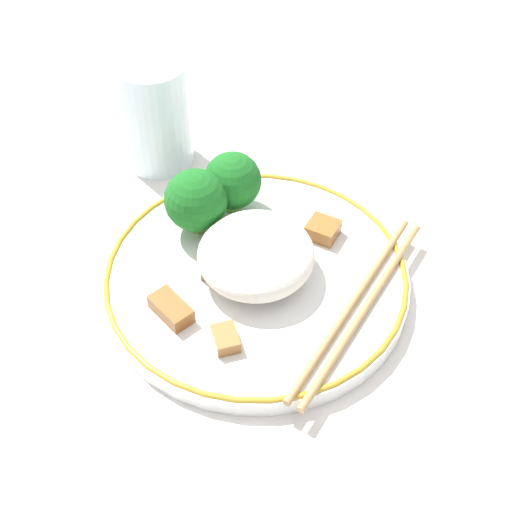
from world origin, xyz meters
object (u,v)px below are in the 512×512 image
(broccoli_back_center, at_px, (196,201))
(chopsticks, at_px, (359,306))
(plate, at_px, (256,277))
(broccoli_back_left, at_px, (233,181))
(drinking_glass, at_px, (155,113))

(broccoli_back_center, distance_m, chopsticks, 0.16)
(plate, xyz_separation_m, broccoli_back_left, (-0.07, -0.04, 0.04))
(broccoli_back_center, distance_m, drinking_glass, 0.13)
(broccoli_back_left, bearing_deg, chopsticks, 58.63)
(broccoli_back_center, xyz_separation_m, drinking_glass, (-0.10, -0.08, 0.01))
(plate, height_order, broccoli_back_left, broccoli_back_left)
(broccoli_back_center, relative_size, drinking_glass, 0.56)
(broccoli_back_center, bearing_deg, broccoli_back_left, 147.98)
(broccoli_back_left, xyz_separation_m, drinking_glass, (-0.07, -0.10, 0.01))
(drinking_glass, bearing_deg, plate, 47.22)
(plate, bearing_deg, chopsticks, 82.22)
(plate, height_order, broccoli_back_center, broccoli_back_center)
(chopsticks, bearing_deg, broccoli_back_center, -106.87)
(chopsticks, relative_size, drinking_glass, 1.95)
(broccoli_back_left, bearing_deg, plate, 32.26)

